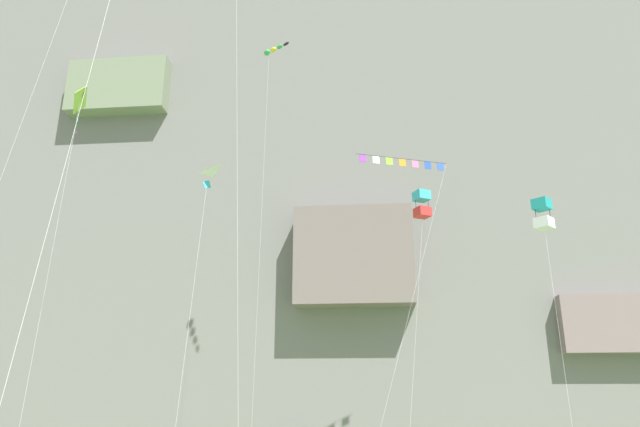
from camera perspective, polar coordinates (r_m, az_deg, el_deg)
cliff_face at (r=74.28m, az=3.49°, el=4.04°), size 180.00×25.76×61.92m
kite_diamond_high_right at (r=40.97m, az=-22.69°, el=9.84°), size 1.34×4.23×22.83m
kite_box_far_right at (r=41.06m, az=10.04°, el=0.88°), size 2.52×3.18×17.11m
kite_box_front_field at (r=44.99m, az=21.16°, el=-0.05°), size 2.40×6.56×17.10m
kite_delta_low_right at (r=39.67m, az=-11.92°, el=2.83°), size 2.49×6.76×17.30m
kite_windsock_far_left at (r=53.35m, az=-4.69°, el=15.59°), size 2.68×2.69×33.09m
kite_banner_mid_left at (r=47.63m, az=8.15°, el=4.55°), size 7.51×7.20×21.99m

